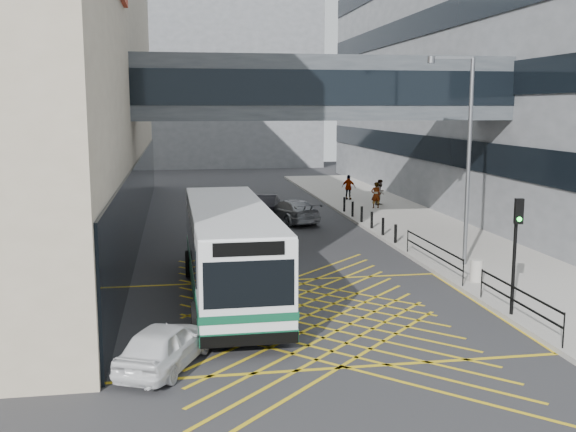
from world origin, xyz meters
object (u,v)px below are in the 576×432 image
traffic_light (516,240)px  litter_bin (476,270)px  street_lamp (464,148)px  pedestrian_a (376,195)px  pedestrian_c (349,187)px  pedestrian_b (380,192)px  car_white (165,345)px  car_silver (291,210)px  car_dark (265,206)px  bus (229,249)px

traffic_light → litter_bin: 4.63m
street_lamp → pedestrian_a: street_lamp is taller
pedestrian_a → pedestrian_c: bearing=-80.7°
pedestrian_b → traffic_light: bearing=-141.7°
car_white → pedestrian_b: pedestrian_b is taller
car_white → pedestrian_a: (13.10, 24.77, 0.38)m
street_lamp → car_silver: bearing=119.3°
street_lamp → pedestrian_a: (1.13, 15.77, -3.97)m
pedestrian_a → car_white: bearing=61.8°
car_dark → pedestrian_c: size_ratio=2.63×
traffic_light → street_lamp: street_lamp is taller
car_silver → litter_bin: (4.51, -14.86, -0.15)m
traffic_light → litter_bin: size_ratio=4.51×
car_white → litter_bin: size_ratio=4.70×
car_white → traffic_light: bearing=-144.5°
litter_bin → pedestrian_c: 22.69m
bus → litter_bin: (9.26, 0.14, -1.18)m
car_dark → car_white: bearing=90.2°
car_dark → pedestrian_c: bearing=-125.7°
bus → car_white: bearing=-109.9°
traffic_light → pedestrian_c: bearing=97.2°
car_white → pedestrian_a: 28.03m
car_white → traffic_light: traffic_light is taller
traffic_light → pedestrian_a: 22.78m
bus → car_white: 6.63m
traffic_light → pedestrian_c: 26.88m
pedestrian_c → pedestrian_b: bearing=148.6°
car_white → pedestrian_a: size_ratio=2.30×
litter_bin → pedestrian_a: bearing=84.9°
litter_bin → pedestrian_c: (0.95, 22.67, 0.45)m
car_silver → litter_bin: bearing=90.2°
car_white → pedestrian_a: bearing=-93.9°
bus → pedestrian_c: (10.21, 22.80, -0.72)m
bus → car_dark: 17.50m
pedestrian_a → pedestrian_b: size_ratio=0.99×
car_dark → pedestrian_c: (6.71, 5.69, 0.31)m
car_white → pedestrian_b: bearing=-93.9°
street_lamp → pedestrian_a: size_ratio=5.02×
street_lamp → litter_bin: size_ratio=10.25×
bus → car_dark: bus is taller
pedestrian_a → car_dark: bearing=11.1°
car_silver → pedestrian_b: (6.89, 4.92, 0.29)m
car_dark → litter_bin: car_dark is taller
bus → litter_bin: size_ratio=14.14×
pedestrian_b → car_dark: bearing=154.6°
car_silver → pedestrian_c: (5.47, 7.81, 0.31)m
car_white → street_lamp: size_ratio=0.46×
pedestrian_c → car_dark: bearing=72.7°
bus → traffic_light: 9.48m
litter_bin → pedestrian_a: (1.66, 18.48, 0.43)m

